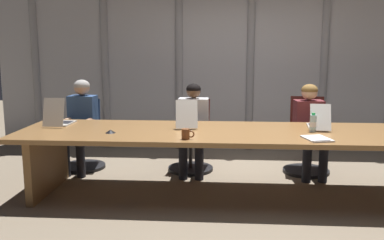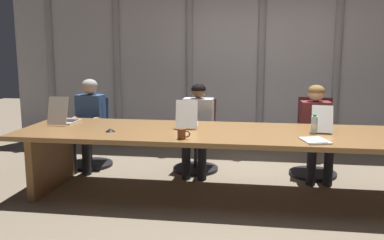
% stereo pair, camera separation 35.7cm
% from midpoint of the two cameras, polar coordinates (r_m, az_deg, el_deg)
% --- Properties ---
extents(ground_plane, '(15.88, 15.88, 0.00)m').
position_cam_midpoint_polar(ground_plane, '(4.79, 10.35, -10.27)').
color(ground_plane, '#7F705B').
extents(conference_table, '(5.15, 1.20, 0.73)m').
position_cam_midpoint_polar(conference_table, '(4.61, 10.59, -3.11)').
color(conference_table, olive).
rests_on(conference_table, ground_plane).
extents(curtain_backdrop, '(7.94, 0.17, 3.15)m').
position_cam_midpoint_polar(curtain_backdrop, '(6.72, 10.23, 9.21)').
color(curtain_backdrop, '#B2B2B7').
rests_on(curtain_backdrop, ground_plane).
extents(laptop_left_end, '(0.25, 0.45, 0.33)m').
position_cam_midpoint_polar(laptop_left_end, '(5.19, -14.95, 0.23)').
color(laptop_left_end, beige).
rests_on(laptop_left_end, conference_table).
extents(laptop_left_mid, '(0.29, 0.50, 0.32)m').
position_cam_midpoint_polar(laptop_left_mid, '(4.84, 1.48, -0.15)').
color(laptop_left_mid, beige).
rests_on(laptop_left_mid, conference_table).
extents(laptop_center, '(0.26, 0.49, 0.29)m').
position_cam_midpoint_polar(laptop_center, '(4.87, 19.03, -0.68)').
color(laptop_center, beige).
rests_on(laptop_center, conference_table).
extents(office_chair_left_end, '(0.60, 0.60, 0.92)m').
position_cam_midpoint_polar(office_chair_left_end, '(6.01, -11.82, -2.72)').
color(office_chair_left_end, navy).
rests_on(office_chair_left_end, ground_plane).
extents(office_chair_left_mid, '(0.60, 0.60, 0.94)m').
position_cam_midpoint_polar(office_chair_left_mid, '(5.67, 2.43, -3.21)').
color(office_chair_left_mid, '#511E19').
rests_on(office_chair_left_mid, ground_plane).
extents(office_chair_center, '(0.60, 0.60, 0.98)m').
position_cam_midpoint_polar(office_chair_center, '(5.72, 17.82, -3.44)').
color(office_chair_center, '#511E19').
rests_on(office_chair_center, ground_plane).
extents(person_left_end, '(0.39, 0.56, 1.20)m').
position_cam_midpoint_polar(person_left_end, '(5.79, -12.11, 0.25)').
color(person_left_end, '#335184').
rests_on(person_left_end, ground_plane).
extents(person_left_mid, '(0.40, 0.55, 1.16)m').
position_cam_midpoint_polar(person_left_mid, '(5.45, 2.63, -0.45)').
color(person_left_mid, silver).
rests_on(person_left_mid, ground_plane).
extents(person_center, '(0.39, 0.57, 1.17)m').
position_cam_midpoint_polar(person_center, '(5.50, 18.20, -0.74)').
color(person_center, brown).
rests_on(person_center, ground_plane).
extents(water_bottle_primary, '(0.07, 0.07, 0.20)m').
position_cam_midpoint_polar(water_bottle_primary, '(4.66, 18.27, -0.66)').
color(water_bottle_primary, silver).
rests_on(water_bottle_primary, conference_table).
extents(coffee_mug_near, '(0.13, 0.08, 0.10)m').
position_cam_midpoint_polar(coffee_mug_near, '(4.17, 1.09, -1.90)').
color(coffee_mug_near, brown).
rests_on(coffee_mug_near, conference_table).
extents(conference_mic_left_side, '(0.11, 0.11, 0.03)m').
position_cam_midpoint_polar(conference_mic_left_side, '(4.59, -8.78, -1.36)').
color(conference_mic_left_side, black).
rests_on(conference_mic_left_side, conference_table).
extents(spiral_notepad, '(0.29, 0.35, 0.03)m').
position_cam_midpoint_polar(spiral_notepad, '(4.29, 18.57, -2.69)').
color(spiral_notepad, silver).
rests_on(spiral_notepad, conference_table).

